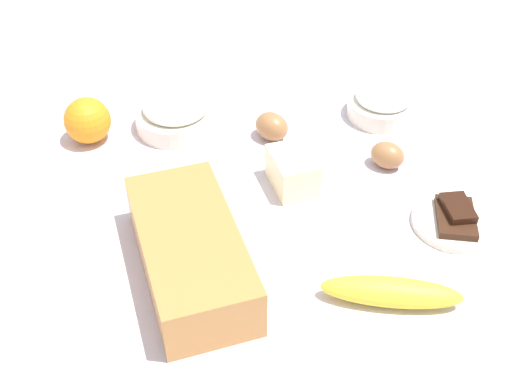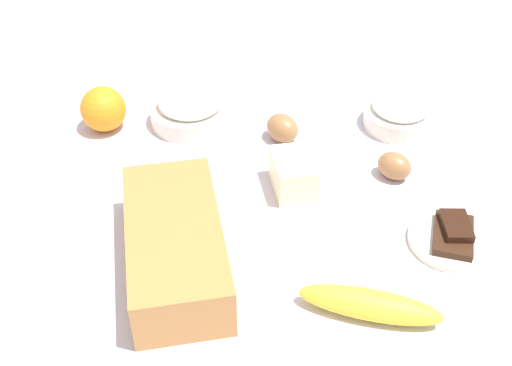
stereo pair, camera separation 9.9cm
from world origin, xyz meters
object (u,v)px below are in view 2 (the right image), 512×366
(sugar_bowl, at_px, (402,113))
(egg_beside_bowl, at_px, (284,128))
(banana, at_px, (373,305))
(flour_bowl, at_px, (193,108))
(chocolate_plate, at_px, (455,238))
(orange_fruit, at_px, (105,109))
(loaf_pan, at_px, (178,244))
(egg_near_butter, at_px, (397,166))
(butter_block, at_px, (296,174))

(sugar_bowl, bearing_deg, egg_beside_bowl, 101.44)
(banana, bearing_deg, flour_bowl, 30.32)
(sugar_bowl, height_order, banana, sugar_bowl)
(chocolate_plate, bearing_deg, orange_fruit, 61.84)
(orange_fruit, bearing_deg, loaf_pan, -154.87)
(egg_near_butter, bearing_deg, egg_beside_bowl, 59.32)
(butter_block, bearing_deg, flour_bowl, 42.54)
(egg_beside_bowl, bearing_deg, loaf_pan, 152.34)
(sugar_bowl, bearing_deg, egg_near_butter, 166.77)
(banana, xyz_separation_m, egg_near_butter, (0.29, -0.08, 0.00))
(sugar_bowl, distance_m, banana, 0.46)
(egg_beside_bowl, bearing_deg, banana, -165.96)
(banana, height_order, butter_block, butter_block)
(flour_bowl, bearing_deg, egg_beside_bowl, -109.26)
(egg_near_butter, distance_m, egg_beside_bowl, 0.21)
(flour_bowl, distance_m, egg_beside_bowl, 0.18)
(orange_fruit, bearing_deg, banana, -135.94)
(loaf_pan, xyz_separation_m, chocolate_plate, (0.04, -0.40, -0.03))
(flour_bowl, distance_m, butter_block, 0.27)
(sugar_bowl, distance_m, chocolate_plate, 0.31)
(loaf_pan, distance_m, banana, 0.28)
(egg_beside_bowl, bearing_deg, egg_near_butter, -120.68)
(sugar_bowl, relative_size, orange_fruit, 1.58)
(egg_near_butter, bearing_deg, banana, 164.32)
(banana, xyz_separation_m, egg_beside_bowl, (0.40, 0.10, 0.01))
(loaf_pan, bearing_deg, orange_fruit, 14.82)
(sugar_bowl, distance_m, orange_fruit, 0.54)
(chocolate_plate, bearing_deg, loaf_pan, 96.10)
(banana, distance_m, egg_beside_bowl, 0.41)
(loaf_pan, distance_m, chocolate_plate, 0.41)
(sugar_bowl, bearing_deg, banana, 165.15)
(egg_near_butter, relative_size, chocolate_plate, 0.45)
(orange_fruit, bearing_deg, butter_block, -117.70)
(sugar_bowl, height_order, butter_block, sugar_bowl)
(sugar_bowl, xyz_separation_m, banana, (-0.44, 0.12, -0.01))
(sugar_bowl, bearing_deg, flour_bowl, 87.81)
(egg_beside_bowl, bearing_deg, butter_block, -174.83)
(loaf_pan, height_order, egg_beside_bowl, loaf_pan)
(loaf_pan, height_order, butter_block, loaf_pan)
(loaf_pan, relative_size, chocolate_plate, 2.30)
(butter_block, height_order, egg_beside_bowl, butter_block)
(loaf_pan, height_order, orange_fruit, orange_fruit)
(loaf_pan, xyz_separation_m, orange_fruit, (0.35, 0.16, -0.00))
(butter_block, height_order, chocolate_plate, butter_block)
(flour_bowl, relative_size, orange_fruit, 1.82)
(chocolate_plate, bearing_deg, flour_bowl, 51.79)
(sugar_bowl, bearing_deg, orange_fruit, 90.55)
(banana, bearing_deg, egg_beside_bowl, 14.04)
(butter_block, bearing_deg, sugar_bowl, -48.40)
(flour_bowl, xyz_separation_m, sugar_bowl, (-0.01, -0.39, -0.00))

